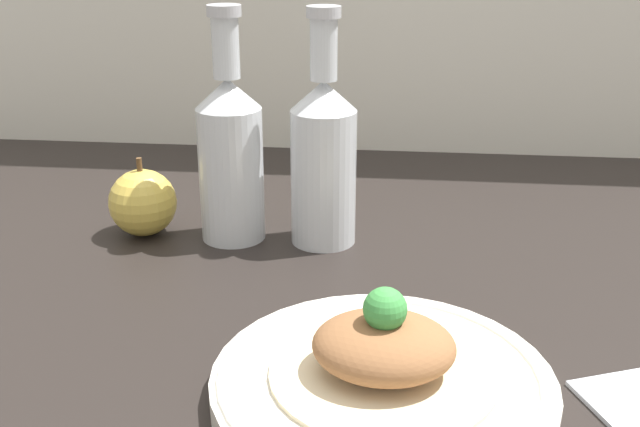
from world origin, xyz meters
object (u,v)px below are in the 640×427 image
(cider_bottle_right, at_px, (323,156))
(apple, at_px, (143,203))
(plate, at_px, (382,382))
(cider_bottle_left, at_px, (230,153))
(plated_food, at_px, (384,349))

(cider_bottle_right, height_order, apple, cider_bottle_right)
(plate, height_order, cider_bottle_right, cider_bottle_right)
(cider_bottle_left, relative_size, apple, 2.82)
(plate, bearing_deg, plated_food, 0.00)
(cider_bottle_left, relative_size, cider_bottle_right, 1.00)
(cider_bottle_left, bearing_deg, apple, -179.02)
(plate, relative_size, plated_food, 1.52)
(plated_food, distance_m, cider_bottle_right, 0.32)
(cider_bottle_left, distance_m, apple, 0.13)
(plated_food, relative_size, cider_bottle_right, 0.67)
(cider_bottle_left, xyz_separation_m, cider_bottle_right, (0.11, 0.00, 0.00))
(plate, xyz_separation_m, plated_food, (0.00, 0.00, 0.03))
(apple, bearing_deg, cider_bottle_left, 0.98)
(cider_bottle_right, bearing_deg, cider_bottle_left, 180.00)
(cider_bottle_left, bearing_deg, plated_food, -58.64)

